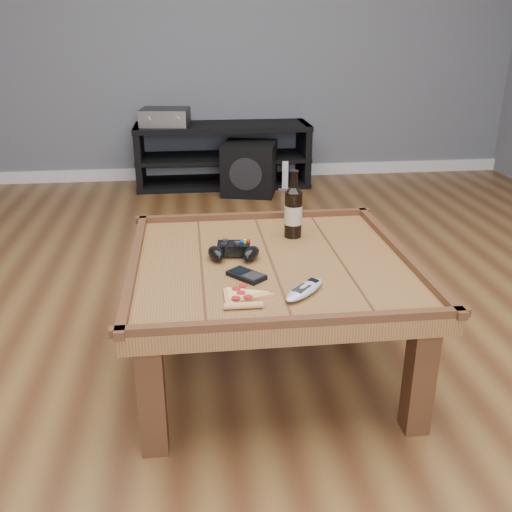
{
  "coord_description": "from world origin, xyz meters",
  "views": [
    {
      "loc": [
        -0.28,
        -1.88,
        1.24
      ],
      "look_at": [
        -0.07,
        -0.12,
        0.52
      ],
      "focal_mm": 40.0,
      "sensor_mm": 36.0,
      "label": 1
    }
  ],
  "objects": [
    {
      "name": "ground",
      "position": [
        0.0,
        0.0,
        0.0
      ],
      "size": [
        6.0,
        6.0,
        0.0
      ],
      "primitive_type": "plane",
      "color": "#492915",
      "rests_on": "ground"
    },
    {
      "name": "wall_back",
      "position": [
        0.0,
        3.0,
        1.35
      ],
      "size": [
        5.0,
        0.04,
        2.7
      ],
      "primitive_type": "cube",
      "color": "#5A5D63",
      "rests_on": "ground"
    },
    {
      "name": "baseboard",
      "position": [
        0.0,
        2.99,
        0.05
      ],
      "size": [
        5.0,
        0.02,
        0.1
      ],
      "primitive_type": "cube",
      "color": "silver",
      "rests_on": "ground"
    },
    {
      "name": "coffee_table",
      "position": [
        0.0,
        0.0,
        0.39
      ],
      "size": [
        1.03,
        1.03,
        0.48
      ],
      "color": "brown",
      "rests_on": "ground"
    },
    {
      "name": "media_console",
      "position": [
        0.0,
        2.75,
        0.25
      ],
      "size": [
        1.4,
        0.45,
        0.5
      ],
      "color": "black",
      "rests_on": "ground"
    },
    {
      "name": "beer_bottle",
      "position": [
        0.12,
        0.24,
        0.56
      ],
      "size": [
        0.07,
        0.07,
        0.27
      ],
      "color": "black",
      "rests_on": "coffee_table"
    },
    {
      "name": "game_controller",
      "position": [
        -0.13,
        0.04,
        0.48
      ],
      "size": [
        0.21,
        0.15,
        0.06
      ],
      "rotation": [
        0.0,
        0.0,
        -0.12
      ],
      "color": "black",
      "rests_on": "coffee_table"
    },
    {
      "name": "pizza_slice",
      "position": [
        -0.13,
        -0.3,
        0.46
      ],
      "size": [
        0.13,
        0.21,
        0.02
      ],
      "rotation": [
        0.0,
        0.0,
        -0.01
      ],
      "color": "tan",
      "rests_on": "coffee_table"
    },
    {
      "name": "smartphone",
      "position": [
        -0.1,
        -0.14,
        0.46
      ],
      "size": [
        0.14,
        0.14,
        0.02
      ],
      "rotation": [
        0.0,
        0.0,
        0.71
      ],
      "color": "black",
      "rests_on": "coffee_table"
    },
    {
      "name": "remote_control",
      "position": [
        0.07,
        -0.29,
        0.46
      ],
      "size": [
        0.18,
        0.19,
        0.03
      ],
      "rotation": [
        0.0,
        0.0,
        -0.74
      ],
      "color": "#A1A5AF",
      "rests_on": "coffee_table"
    },
    {
      "name": "av_receiver",
      "position": [
        -0.45,
        2.75,
        0.56
      ],
      "size": [
        0.4,
        0.35,
        0.13
      ],
      "rotation": [
        0.0,
        0.0,
        -0.13
      ],
      "color": "black",
      "rests_on": "media_console"
    },
    {
      "name": "subwoofer",
      "position": [
        0.19,
        2.48,
        0.2
      ],
      "size": [
        0.48,
        0.48,
        0.4
      ],
      "rotation": [
        0.0,
        0.0,
        -0.25
      ],
      "color": "black",
      "rests_on": "ground"
    },
    {
      "name": "game_console",
      "position": [
        0.5,
        2.6,
        0.11
      ],
      "size": [
        0.14,
        0.21,
        0.24
      ],
      "rotation": [
        0.0,
        0.0,
        -0.23
      ],
      "color": "slate",
      "rests_on": "ground"
    }
  ]
}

